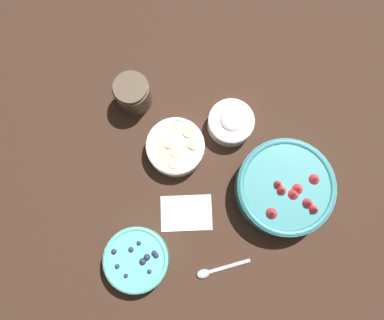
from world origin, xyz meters
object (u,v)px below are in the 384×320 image
(bowl_cream, at_px, (231,122))
(jar_chocolate, at_px, (133,94))
(bowl_blueberries, at_px, (137,259))
(bowl_strawberries, at_px, (285,188))
(bowl_bananas, at_px, (176,147))

(bowl_cream, relative_size, jar_chocolate, 1.27)
(bowl_blueberries, xyz_separation_m, bowl_cream, (-0.26, -0.33, -0.00))
(bowl_strawberries, relative_size, jar_chocolate, 2.56)
(bowl_cream, distance_m, jar_chocolate, 0.27)
(bowl_bananas, bearing_deg, bowl_blueberries, 67.75)
(bowl_blueberries, bearing_deg, bowl_bananas, -112.25)
(jar_chocolate, bearing_deg, bowl_bananas, 124.66)
(bowl_bananas, xyz_separation_m, bowl_cream, (-0.15, -0.06, 0.00))
(bowl_cream, xyz_separation_m, jar_chocolate, (0.25, -0.09, 0.01))
(bowl_bananas, xyz_separation_m, jar_chocolate, (0.10, -0.15, 0.01))
(bowl_blueberries, bearing_deg, bowl_strawberries, -158.73)
(bowl_strawberries, xyz_separation_m, jar_chocolate, (0.37, -0.27, -0.00))
(bowl_strawberries, relative_size, bowl_bananas, 1.61)
(bowl_blueberries, height_order, bowl_cream, bowl_blueberries)
(bowl_strawberries, bearing_deg, bowl_bananas, -25.57)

